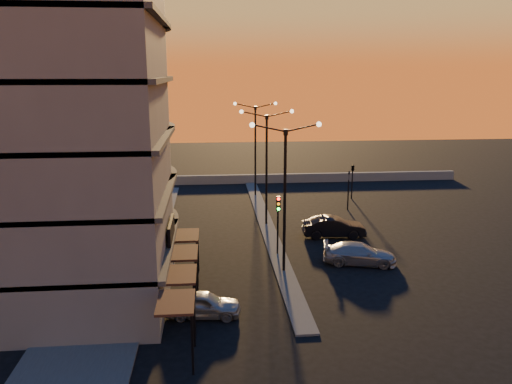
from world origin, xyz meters
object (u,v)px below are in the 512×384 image
at_px(car_sedan, 334,227).
at_px(streetlamp_mid, 267,159).
at_px(traffic_light_main, 278,216).
at_px(car_wagon, 360,254).
at_px(car_hatchback, 203,304).

bearing_deg(car_sedan, streetlamp_mid, 57.62).
xyz_separation_m(traffic_light_main, car_wagon, (5.19, -1.94, -2.19)).
height_order(car_hatchback, car_wagon, car_wagon).
height_order(streetlamp_mid, traffic_light_main, streetlamp_mid).
bearing_deg(car_wagon, streetlamp_mid, 42.93).
xyz_separation_m(car_hatchback, car_sedan, (9.88, 11.96, 0.12)).
bearing_deg(car_wagon, traffic_light_main, 82.68).
bearing_deg(streetlamp_mid, car_hatchback, -108.08).
distance_m(streetlamp_mid, car_wagon, 11.54).
bearing_deg(car_sedan, car_hatchback, 143.89).
relative_size(car_hatchback, car_wagon, 0.82).
distance_m(traffic_light_main, car_hatchback, 9.98).
bearing_deg(car_sedan, traffic_light_main, 130.42).
distance_m(traffic_light_main, car_sedan, 6.41).
bearing_deg(car_hatchback, car_wagon, -52.37).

